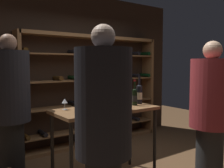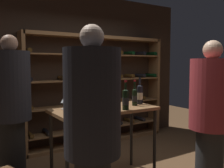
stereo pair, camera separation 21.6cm
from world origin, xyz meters
name	(u,v)px [view 2 (the right image)]	position (x,y,z in m)	size (l,w,h in m)	color
back_wall	(78,69)	(0.00, 1.79, 1.45)	(4.83, 0.10, 2.91)	#332319
wine_rack	(99,90)	(0.34, 1.58, 1.05)	(2.94, 0.32, 2.10)	brown
tasting_table	(105,116)	(-0.42, 0.06, 0.88)	(1.36, 0.63, 0.99)	brown
person_guest_blue_shirt	(211,111)	(0.53, -0.83, 1.00)	(0.51, 0.51, 1.84)	#272727
person_bystander_red_print	(92,128)	(-1.12, -0.93, 1.03)	(0.47, 0.47, 1.88)	black
person_bystander_dark_jacket	(11,102)	(-1.45, 0.72, 1.06)	(0.50, 0.50, 1.93)	black
wine_bottle_amber_reserve	(140,94)	(0.16, 0.07, 1.13)	(0.09, 0.09, 0.39)	black
wine_bottle_gold_foil	(126,99)	(-0.27, -0.19, 1.12)	(0.08, 0.08, 0.37)	black
wine_bottle_green_slim	(135,97)	(0.03, 0.01, 1.11)	(0.07, 0.07, 0.35)	black
wine_glass_stemmed_right	(64,101)	(-0.91, 0.26, 1.09)	(0.07, 0.07, 0.14)	silver
wine_glass_stemmed_center	(76,104)	(-0.85, 0.00, 1.09)	(0.09, 0.09, 0.14)	silver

